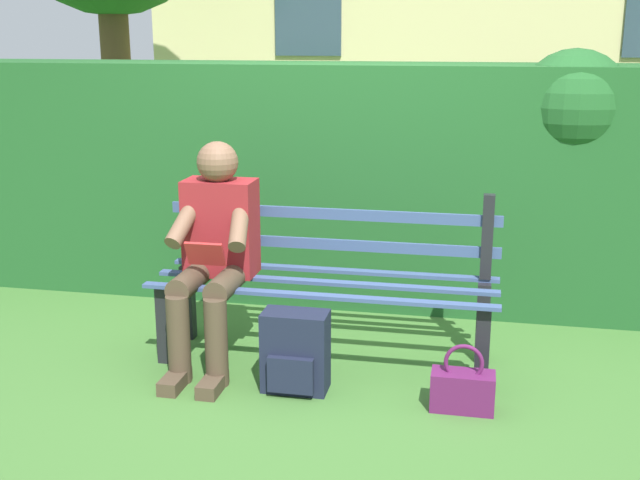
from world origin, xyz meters
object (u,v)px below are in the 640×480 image
object	(u,v)px
backpack	(295,352)
handbag	(463,389)
person_seated	(214,249)
park_bench	(326,279)

from	to	relation	value
backpack	handbag	world-z (taller)	backpack
backpack	handbag	xyz separation A→B (m)	(-0.83, 0.05, -0.09)
person_seated	handbag	world-z (taller)	person_seated
backpack	handbag	distance (m)	0.83
park_bench	handbag	world-z (taller)	park_bench
person_seated	backpack	distance (m)	0.72
person_seated	backpack	xyz separation A→B (m)	(-0.50, 0.27, -0.43)
handbag	park_bench	bearing A→B (deg)	-33.57
backpack	park_bench	bearing A→B (deg)	-98.73
park_bench	backpack	distance (m)	0.52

